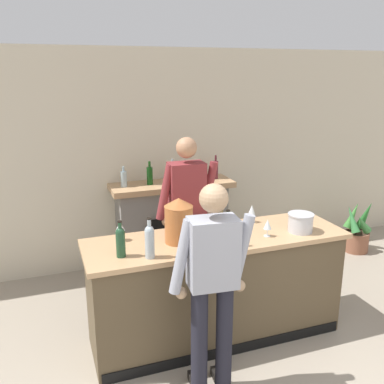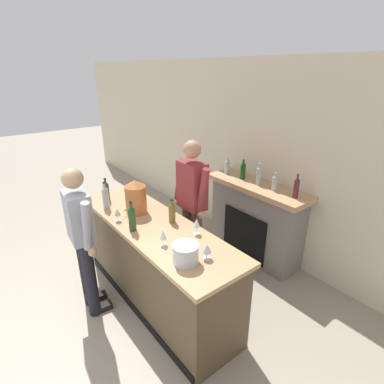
{
  "view_description": "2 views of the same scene",
  "coord_description": "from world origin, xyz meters",
  "views": [
    {
      "loc": [
        -1.5,
        -1.34,
        2.47
      ],
      "look_at": [
        -0.26,
        2.1,
        1.43
      ],
      "focal_mm": 40.0,
      "sensor_mm": 36.0,
      "label": 1
    },
    {
      "loc": [
        2.48,
        0.53,
        2.59
      ],
      "look_at": [
        0.07,
        2.43,
        1.33
      ],
      "focal_mm": 28.0,
      "sensor_mm": 36.0,
      "label": 2
    }
  ],
  "objects": [
    {
      "name": "wall_back_panel",
      "position": [
        0.0,
        3.89,
        1.38
      ],
      "size": [
        12.0,
        0.07,
        2.75
      ],
      "color": "beige",
      "rests_on": "ground_plane"
    },
    {
      "name": "bar_counter",
      "position": [
        -0.06,
        1.98,
        0.51
      ],
      "size": [
        2.4,
        0.73,
        1.02
      ],
      "color": "brown",
      "rests_on": "ground_plane"
    },
    {
      "name": "fireplace_stone",
      "position": [
        0.02,
        3.63,
        0.57
      ],
      "size": [
        1.54,
        0.52,
        1.43
      ],
      "color": "slate",
      "rests_on": "ground_plane"
    },
    {
      "name": "person_customer",
      "position": [
        -0.39,
        1.31,
        0.95
      ],
      "size": [
        0.66,
        0.33,
        1.71
      ],
      "color": "black",
      "rests_on": "ground_plane"
    },
    {
      "name": "person_bartender",
      "position": [
        -0.14,
        2.59,
        1.03
      ],
      "size": [
        0.66,
        0.31,
        1.85
      ],
      "color": "brown",
      "rests_on": "ground_plane"
    },
    {
      "name": "copper_dispenser",
      "position": [
        -0.43,
        1.99,
        1.22
      ],
      "size": [
        0.25,
        0.29,
        0.4
      ],
      "color": "#B76734",
      "rests_on": "bar_counter"
    },
    {
      "name": "ice_bucket_steel",
      "position": [
        0.72,
        1.84,
        1.11
      ],
      "size": [
        0.24,
        0.24,
        0.17
      ],
      "color": "silver",
      "rests_on": "bar_counter"
    },
    {
      "name": "wine_bottle_port_short",
      "position": [
        -0.07,
        1.75,
        1.17
      ],
      "size": [
        0.08,
        0.08,
        0.33
      ],
      "color": "#214521",
      "rests_on": "bar_counter"
    },
    {
      "name": "wine_bottle_cabernet_heavy",
      "position": [
        0.04,
        2.17,
        1.15
      ],
      "size": [
        0.07,
        0.07,
        0.27
      ],
      "color": "brown",
      "rests_on": "bar_counter"
    },
    {
      "name": "wine_bottle_merlot_tall",
      "position": [
        -0.75,
        1.75,
        1.17
      ],
      "size": [
        0.08,
        0.08,
        0.34
      ],
      "color": "#A6B5BF",
      "rests_on": "bar_counter"
    },
    {
      "name": "wine_bottle_burgundy_dark",
      "position": [
        -0.96,
        1.85,
        1.16
      ],
      "size": [
        0.08,
        0.08,
        0.31
      ],
      "color": "#1F442A",
      "rests_on": "bar_counter"
    },
    {
      "name": "wine_glass_near_bucket",
      "position": [
        -0.9,
        2.19,
        1.15
      ],
      "size": [
        0.08,
        0.08,
        0.17
      ],
      "color": "silver",
      "rests_on": "bar_counter"
    },
    {
      "name": "wine_glass_back_row",
      "position": [
        0.41,
        2.22,
        1.15
      ],
      "size": [
        0.07,
        0.07,
        0.18
      ],
      "color": "silver",
      "rests_on": "bar_counter"
    },
    {
      "name": "wine_glass_front_left",
      "position": [
        0.8,
        2.02,
        1.13
      ],
      "size": [
        0.09,
        0.09,
        0.15
      ],
      "color": "silver",
      "rests_on": "bar_counter"
    },
    {
      "name": "wine_glass_mid_counter",
      "position": [
        -0.36,
        1.71,
        1.13
      ],
      "size": [
        0.07,
        0.07,
        0.15
      ],
      "color": "silver",
      "rests_on": "bar_counter"
    },
    {
      "name": "wine_glass_by_dispenser",
      "position": [
        0.37,
        1.84,
        1.13
      ],
      "size": [
        0.07,
        0.07,
        0.16
      ],
      "color": "silver",
      "rests_on": "bar_counter"
    }
  ]
}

